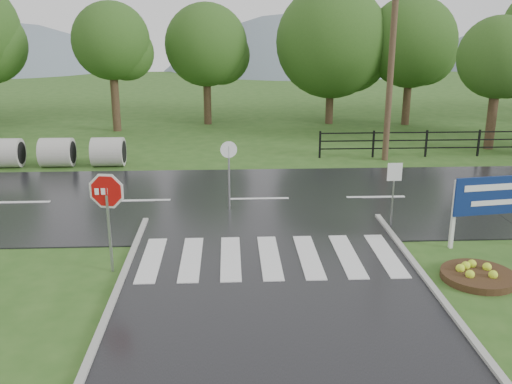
{
  "coord_description": "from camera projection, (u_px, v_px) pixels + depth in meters",
  "views": [
    {
      "loc": [
        -1.0,
        -8.4,
        5.88
      ],
      "look_at": [
        -0.3,
        6.0,
        1.5
      ],
      "focal_mm": 40.0,
      "sensor_mm": 36.0,
      "label": 1
    }
  ],
  "objects": [
    {
      "name": "utility_pole_east",
      "position": [
        391.0,
        66.0,
        23.7
      ],
      "size": [
        1.38,
        0.48,
        7.93
      ],
      "color": "#473523",
      "rests_on": "ground"
    },
    {
      "name": "entrance_tree_left",
      "position": [
        499.0,
        58.0,
        25.82
      ],
      "size": [
        3.72,
        3.72,
        6.09
      ],
      "color": "#3D2B1C",
      "rests_on": "ground"
    },
    {
      "name": "flower_bed",
      "position": [
        478.0,
        275.0,
        13.39
      ],
      "size": [
        1.72,
        1.72,
        0.34
      ],
      "color": "#332111",
      "rests_on": "ground"
    },
    {
      "name": "reg_sign_small",
      "position": [
        394.0,
        181.0,
        16.47
      ],
      "size": [
        0.43,
        0.05,
        1.94
      ],
      "color": "#939399",
      "rests_on": "ground"
    },
    {
      "name": "reg_sign_round",
      "position": [
        229.0,
        167.0,
        17.88
      ],
      "size": [
        0.52,
        0.09,
        2.26
      ],
      "color": "#939399",
      "rests_on": "ground"
    },
    {
      "name": "estate_billboard",
      "position": [
        494.0,
        199.0,
        14.95
      ],
      "size": [
        2.24,
        0.38,
        1.98
      ],
      "color": "silver",
      "rests_on": "ground"
    },
    {
      "name": "treeline",
      "position": [
        263.0,
        126.0,
        32.77
      ],
      "size": [
        83.2,
        5.2,
        10.0
      ],
      "color": "#254B17",
      "rests_on": "ground"
    },
    {
      "name": "crosswalk",
      "position": [
        270.0,
        257.0,
        14.55
      ],
      "size": [
        6.5,
        2.8,
        0.02
      ],
      "color": "silver",
      "rests_on": "ground"
    },
    {
      "name": "stop_sign",
      "position": [
        107.0,
        200.0,
        13.35
      ],
      "size": [
        1.15,
        0.24,
        2.62
      ],
      "color": "#939399",
      "rests_on": "ground"
    },
    {
      "name": "ground",
      "position": [
        291.0,
        376.0,
        9.79
      ],
      "size": [
        120.0,
        120.0,
        0.0
      ],
      "primitive_type": "plane",
      "color": "#2D541C",
      "rests_on": "ground"
    },
    {
      "name": "main_road",
      "position": [
        259.0,
        200.0,
        19.34
      ],
      "size": [
        90.0,
        8.0,
        0.04
      ],
      "primitive_type": "cube",
      "color": "black",
      "rests_on": "ground"
    },
    {
      "name": "fence_west",
      "position": [
        426.0,
        141.0,
        25.23
      ],
      "size": [
        9.58,
        0.08,
        1.2
      ],
      "color": "black",
      "rests_on": "ground"
    },
    {
      "name": "hills",
      "position": [
        263.0,
        185.0,
        76.59
      ],
      "size": [
        102.0,
        48.0,
        48.0
      ],
      "color": "slate",
      "rests_on": "ground"
    }
  ]
}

